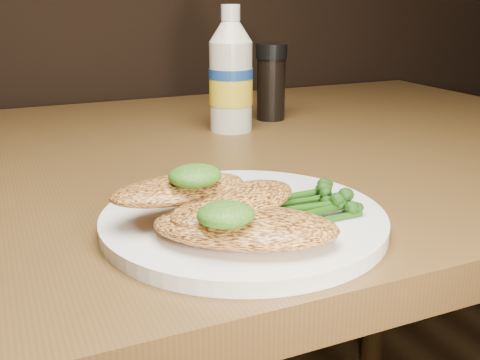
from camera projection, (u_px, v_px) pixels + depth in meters
name	position (u px, v px, depth m)	size (l,w,h in m)	color
plate	(243.00, 220.00, 0.50)	(0.25, 0.25, 0.01)	white
chicken_front	(245.00, 227.00, 0.44)	(0.15, 0.08, 0.02)	#DD9546
chicken_mid	(235.00, 202.00, 0.47)	(0.13, 0.07, 0.02)	#DD9546
chicken_back	(179.00, 189.00, 0.48)	(0.12, 0.06, 0.02)	#DD9546
pesto_front	(226.00, 214.00, 0.42)	(0.04, 0.04, 0.02)	#163808
pesto_back	(195.00, 176.00, 0.46)	(0.05, 0.04, 0.02)	#163808
broccolini_bundle	(301.00, 204.00, 0.49)	(0.13, 0.10, 0.02)	#1E4A10
mayo_bottle	(231.00, 69.00, 0.83)	(0.06, 0.06, 0.18)	#EBE4C7
pepper_grinder	(271.00, 82.00, 0.91)	(0.05, 0.05, 0.12)	black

